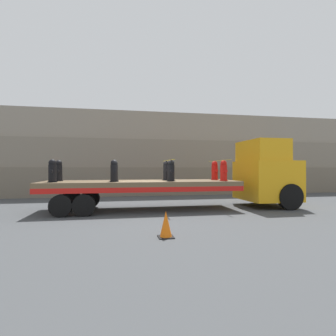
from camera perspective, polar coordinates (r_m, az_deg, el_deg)
The scene contains 15 objects.
ground_plane at distance 11.59m, azimuth -5.68°, elevation -9.05°, with size 120.00×120.00×0.00m, color #3F4244.
rock_cliff at distance 18.83m, azimuth -7.62°, elevation 2.97°, with size 60.00×3.30×5.64m.
truck_cab at distance 13.36m, azimuth 20.74°, elevation -1.19°, with size 2.25×2.75×3.12m.
flatbed_trailer at distance 11.44m, azimuth -7.86°, elevation -3.95°, with size 8.28×2.59×1.26m.
fire_hydrant_black_near_0 at distance 11.16m, azimuth -23.87°, elevation -0.62°, with size 0.37×0.58×0.90m.
fire_hydrant_black_far_0 at distance 12.22m, azimuth -22.69°, elevation -0.58°, with size 0.37×0.58×0.90m.
fire_hydrant_black_near_1 at distance 10.86m, azimuth -11.65°, elevation -0.64°, with size 0.37×0.58×0.90m.
fire_hydrant_black_far_1 at distance 11.96m, azimuth -11.56°, elevation -0.60°, with size 0.37×0.58×0.90m.
fire_hydrant_black_near_2 at distance 11.07m, azimuth 0.66°, elevation -0.64°, with size 0.37×0.58×0.90m.
fire_hydrant_black_far_2 at distance 12.15m, azimuth -0.35°, elevation -0.60°, with size 0.37×0.58×0.90m.
fire_hydrant_red_near_3 at distance 11.77m, azimuth 12.01°, elevation -0.61°, with size 0.37×0.58×0.90m.
fire_hydrant_red_far_3 at distance 12.78m, azimuth 10.12°, elevation -0.57°, with size 0.37×0.58×0.90m.
cargo_strap_rear at distance 11.62m, azimuth 0.13°, elevation 1.70°, with size 0.05×2.69×0.01m.
cargo_strap_middle at distance 12.28m, azimuth 11.03°, elevation 1.60°, with size 0.05×2.69×0.01m.
traffic_cone at distance 6.97m, azimuth -0.47°, elevation -12.18°, with size 0.41×0.41×0.69m.
Camera 1 is at (-0.99, -11.41, 1.79)m, focal length 28.00 mm.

